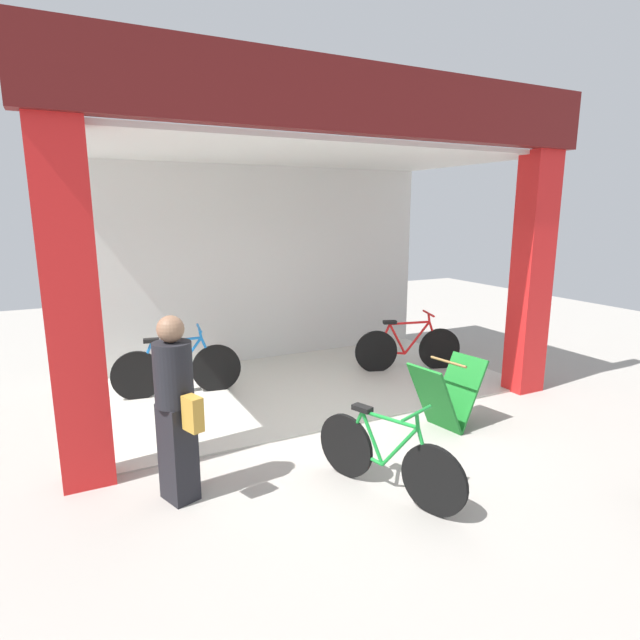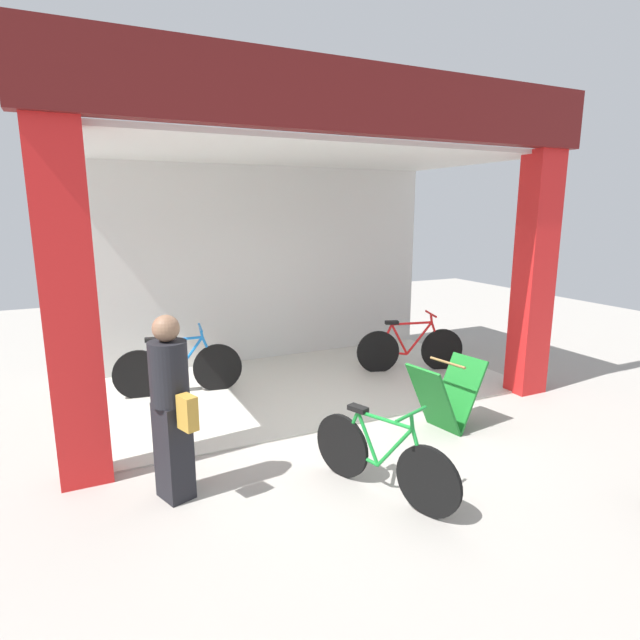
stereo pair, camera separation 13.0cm
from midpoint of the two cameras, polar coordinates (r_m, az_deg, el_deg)
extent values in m
plane|color=#9E9991|center=(6.32, 3.80, -11.64)|extent=(20.40, 20.40, 0.00)
cube|color=beige|center=(7.65, -2.11, -7.23)|extent=(6.20, 3.20, 0.02)
cube|color=silver|center=(8.76, -6.40, 6.21)|extent=(6.20, 0.12, 3.31)
cube|color=red|center=(5.11, -25.25, 0.91)|extent=(0.46, 0.36, 3.31)
cube|color=red|center=(7.68, 23.07, 4.50)|extent=(0.46, 0.36, 3.31)
cube|color=#591414|center=(5.77, 5.14, 23.24)|extent=(6.40, 0.20, 0.70)
cube|color=silver|center=(7.26, -2.33, 17.92)|extent=(6.20, 3.20, 0.06)
cylinder|color=black|center=(8.21, 6.90, -3.54)|extent=(0.66, 0.26, 0.68)
cylinder|color=black|center=(8.53, 13.77, -3.22)|extent=(0.66, 0.26, 0.68)
cylinder|color=red|center=(8.28, 8.55, -3.64)|extent=(0.45, 0.18, 0.09)
cylinder|color=red|center=(8.25, 9.23, -2.13)|extent=(0.29, 0.13, 0.51)
cylinder|color=red|center=(8.35, 11.38, -1.99)|extent=(0.41, 0.17, 0.53)
cylinder|color=red|center=(8.25, 10.58, -0.37)|extent=(0.63, 0.24, 0.05)
cylinder|color=red|center=(8.19, 7.72, -2.02)|extent=(0.22, 0.11, 0.46)
cylinder|color=red|center=(8.43, 13.18, -1.75)|extent=(0.20, 0.10, 0.47)
cylinder|color=red|center=(8.34, 12.67, 0.21)|extent=(0.07, 0.05, 0.14)
cylinder|color=red|center=(8.32, 12.62, 0.67)|extent=(0.18, 0.46, 0.03)
cube|color=black|center=(8.15, 8.41, -0.28)|extent=(0.23, 0.16, 0.05)
cylinder|color=black|center=(7.45, -18.96, -5.76)|extent=(0.69, 0.14, 0.69)
cylinder|color=black|center=(7.48, -10.78, -5.22)|extent=(0.69, 0.14, 0.69)
cylinder|color=blue|center=(7.45, -17.02, -5.83)|extent=(0.46, 0.10, 0.09)
cylinder|color=blue|center=(7.38, -16.38, -4.13)|extent=(0.30, 0.08, 0.52)
cylinder|color=blue|center=(7.39, -13.83, -3.90)|extent=(0.42, 0.10, 0.54)
cylinder|color=blue|center=(7.32, -14.97, -2.09)|extent=(0.66, 0.13, 0.05)
cylinder|color=blue|center=(7.38, -18.18, -4.05)|extent=(0.23, 0.07, 0.46)
cylinder|color=blue|center=(7.40, -11.67, -3.56)|extent=(0.21, 0.07, 0.48)
cylinder|color=blue|center=(7.32, -12.52, -1.35)|extent=(0.06, 0.05, 0.14)
cylinder|color=blue|center=(7.31, -12.62, -0.83)|extent=(0.10, 0.48, 0.03)
cube|color=black|center=(7.31, -17.56, -2.08)|extent=(0.22, 0.13, 0.05)
cylinder|color=black|center=(5.12, 3.19, -13.73)|extent=(0.26, 0.60, 0.62)
cylinder|color=black|center=(4.63, 12.72, -17.04)|extent=(0.26, 0.60, 0.62)
cylinder|color=#198C33|center=(5.01, 5.23, -14.72)|extent=(0.18, 0.41, 0.08)
cylinder|color=#198C33|center=(4.87, 6.09, -12.89)|extent=(0.13, 0.27, 0.47)
cylinder|color=#198C33|center=(4.71, 9.06, -13.78)|extent=(0.17, 0.37, 0.49)
cylinder|color=#198C33|center=(4.68, 7.91, -10.88)|extent=(0.24, 0.57, 0.05)
cylinder|color=#198C33|center=(4.98, 4.16, -11.98)|extent=(0.10, 0.20, 0.42)
cylinder|color=#198C33|center=(4.58, 11.78, -14.38)|extent=(0.10, 0.19, 0.43)
cylinder|color=#198C33|center=(4.50, 10.98, -10.96)|extent=(0.05, 0.06, 0.13)
cylinder|color=#198C33|center=(4.48, 10.91, -10.20)|extent=(0.42, 0.18, 0.03)
cube|color=black|center=(4.84, 5.01, -9.75)|extent=(0.16, 0.21, 0.05)
cube|color=#197226|center=(6.12, 13.05, -8.64)|extent=(0.52, 0.58, 0.83)
cube|color=#197226|center=(6.42, 15.55, -7.78)|extent=(0.52, 0.58, 0.83)
cylinder|color=olive|center=(6.14, 14.53, -4.60)|extent=(0.12, 0.51, 0.03)
cube|color=black|center=(4.88, -15.14, -13.81)|extent=(0.33, 0.36, 0.89)
cylinder|color=black|center=(4.61, -15.63, -5.67)|extent=(0.42, 0.42, 0.56)
sphere|color=#8C664C|center=(4.51, -15.92, -0.89)|extent=(0.23, 0.23, 0.23)
cube|color=#BF8C33|center=(4.48, -13.64, -9.95)|extent=(0.16, 0.20, 0.30)
camera|label=1|loc=(0.07, -89.44, 0.12)|focal=28.89mm
camera|label=2|loc=(0.07, 90.56, -0.12)|focal=28.89mm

